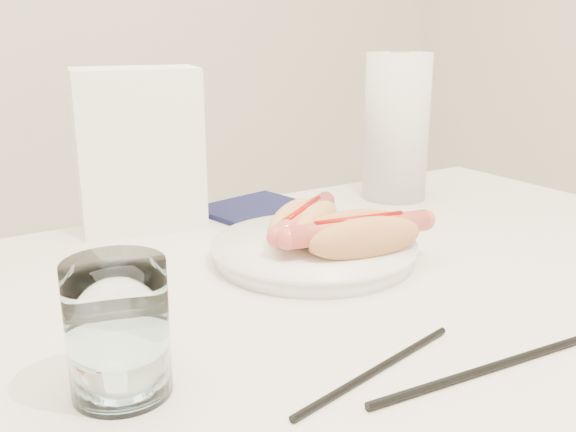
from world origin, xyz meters
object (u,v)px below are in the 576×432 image
hotdog_left (304,223)px  hotdog_right (359,235)px  water_glass (118,329)px  napkin_box (139,150)px  plate (314,252)px  paper_towel_roll (396,127)px  table (337,345)px

hotdog_left → hotdog_right: bearing=-108.2°
water_glass → napkin_box: bearing=67.8°
plate → hotdog_left: size_ratio=1.59×
hotdog_left → paper_towel_roll: (0.28, 0.16, 0.08)m
hotdog_left → hotdog_right: hotdog_right is taller
plate → paper_towel_roll: 0.35m
plate → paper_towel_roll: (0.28, 0.18, 0.11)m
plate → hotdog_right: hotdog_right is taller
table → plate: bearing=69.8°
water_glass → hotdog_left: bearing=32.7°
hotdog_right → water_glass: 0.34m
water_glass → paper_towel_roll: 0.68m
table → hotdog_left: 0.17m
hotdog_right → paper_towel_roll: bearing=51.6°
table → water_glass: 0.29m
table → paper_towel_roll: bearing=41.3°
plate → water_glass: bearing=-150.7°
hotdog_left → napkin_box: (-0.13, 0.22, 0.07)m
table → water_glass: water_glass is taller
plate → hotdog_right: bearing=-64.4°
plate → hotdog_left: bearing=87.9°
water_glass → paper_towel_roll: (0.58, 0.35, 0.06)m
hotdog_left → hotdog_right: 0.08m
hotdog_right → paper_towel_roll: (0.26, 0.23, 0.08)m
napkin_box → plate: bearing=-50.8°
hotdog_left → napkin_box: size_ratio=0.68×
plate → hotdog_right: size_ratio=1.33×
table → napkin_box: napkin_box is taller
plate → water_glass: size_ratio=2.22×
plate → napkin_box: bearing=117.7°
hotdog_right → paper_towel_roll: paper_towel_roll is taller
hotdog_right → water_glass: bearing=-151.5°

